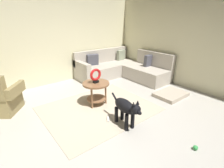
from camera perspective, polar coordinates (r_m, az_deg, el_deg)
ground_plane at (r=3.25m, az=0.39°, el=-14.84°), size 6.00×6.00×0.10m
wall_back at (r=5.27m, az=-20.77°, el=14.42°), size 6.00×0.12×2.70m
wall_right at (r=5.05m, az=28.17°, el=13.06°), size 0.12×6.00×2.70m
area_rug at (r=3.77m, az=-4.56°, el=-8.34°), size 2.30×1.90×0.01m
sectional_couch at (r=5.67m, az=3.30°, el=5.23°), size 2.20×2.25×0.88m
side_table at (r=3.79m, az=-5.46°, el=-1.30°), size 0.60×0.60×0.54m
torus_sculpture at (r=3.68m, az=-5.62°, el=2.93°), size 0.28×0.08×0.33m
dog_bed_mat at (r=4.58m, az=19.42°, el=-3.37°), size 0.80×0.60×0.09m
dog at (r=3.03m, az=4.81°, el=-8.20°), size 0.27×0.85×0.63m
dog_toy_ball at (r=3.01m, az=26.59°, el=-18.88°), size 0.08×0.08×0.08m
dog_toy_rope at (r=3.36m, az=-1.36°, el=-11.91°), size 0.13×0.16×0.05m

